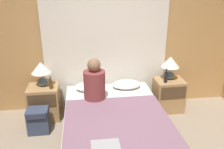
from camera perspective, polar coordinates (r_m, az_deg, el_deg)
wall_back at (r=4.09m, az=-1.54°, el=8.66°), size 4.76×0.06×2.50m
curtain_panel at (r=4.05m, az=-1.44°, el=7.35°), size 2.31×0.02×2.34m
bed at (r=3.47m, az=0.68°, el=-12.39°), size 1.43×2.02×0.46m
nightstand_left at (r=4.12m, az=-15.95°, el=-6.46°), size 0.49×0.43×0.57m
nightstand_right at (r=4.33m, az=13.42°, el=-4.75°), size 0.49×0.43×0.57m
lamp_left at (r=3.94m, az=-16.67°, el=1.02°), size 0.31×0.31×0.41m
lamp_right at (r=4.17m, az=13.83°, el=2.40°), size 0.31×0.31×0.41m
pillow_left at (r=4.00m, az=-5.43°, el=-2.86°), size 0.49×0.35×0.12m
pillow_right at (r=4.06m, az=3.49°, el=-2.38°), size 0.49×0.35×0.12m
blanket_on_bed at (r=3.09m, az=1.49°, el=-11.58°), size 1.37×1.38×0.03m
person_left_in_bed at (r=3.58m, az=-4.25°, el=-2.06°), size 0.33×0.33×0.66m
beer_bottle_on_left_stand at (r=3.87m, az=-14.52°, el=-2.21°), size 0.06×0.06×0.20m
beer_bottle_on_right_stand at (r=4.07m, az=12.83°, el=-0.59°), size 0.06×0.06×0.24m
laptop_on_bed at (r=2.69m, az=-1.58°, el=-16.73°), size 0.32×0.21×0.02m
backpack_on_floor at (r=3.81m, az=-17.33°, el=-10.23°), size 0.32×0.27×0.39m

